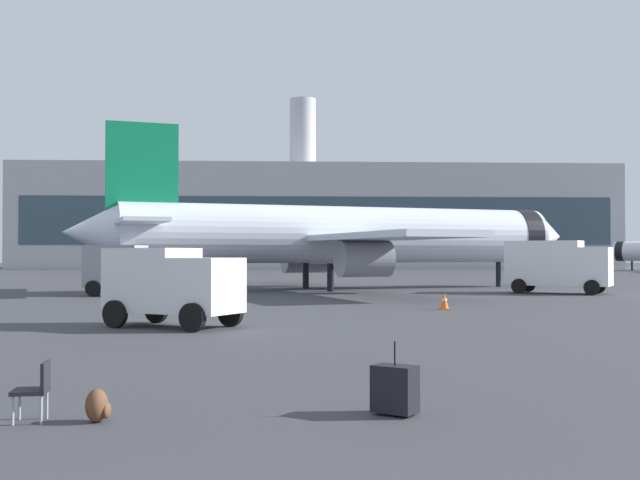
% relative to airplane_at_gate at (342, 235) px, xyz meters
% --- Properties ---
extents(airplane_at_gate, '(35.03, 31.98, 10.50)m').
position_rel_airplane_at_gate_xyz_m(airplane_at_gate, '(0.00, 0.00, 0.00)').
color(airplane_at_gate, silver).
rests_on(airplane_at_gate, ground).
extents(service_truck, '(5.13, 3.28, 2.90)m').
position_rel_airplane_at_gate_xyz_m(service_truck, '(-12.90, -7.00, -2.05)').
color(service_truck, gray).
rests_on(service_truck, ground).
extents(fuel_truck, '(6.39, 5.10, 3.20)m').
position_rel_airplane_at_gate_xyz_m(fuel_truck, '(12.60, -5.91, -1.88)').
color(fuel_truck, white).
rests_on(fuel_truck, ground).
extents(cargo_van, '(4.81, 3.99, 2.60)m').
position_rel_airplane_at_gate_xyz_m(cargo_van, '(-7.69, -26.58, -2.21)').
color(cargo_van, white).
rests_on(cargo_van, ground).
extents(safety_cone_near, '(0.44, 0.44, 0.72)m').
position_rel_airplane_at_gate_xyz_m(safety_cone_near, '(2.98, -18.86, -3.30)').
color(safety_cone_near, '#F2590C').
rests_on(safety_cone_near, ground).
extents(safety_cone_mid, '(0.44, 0.44, 0.70)m').
position_rel_airplane_at_gate_xyz_m(safety_cone_mid, '(-7.75, 7.20, -3.31)').
color(safety_cone_mid, '#F2590C').
rests_on(safety_cone_mid, ground).
extents(rolling_suitcase, '(0.75, 0.70, 1.10)m').
position_rel_airplane_at_gate_xyz_m(rolling_suitcase, '(-2.39, -40.81, -3.27)').
color(rolling_suitcase, black).
rests_on(rolling_suitcase, ground).
extents(traveller_backpack, '(0.36, 0.40, 0.48)m').
position_rel_airplane_at_gate_xyz_m(traveller_backpack, '(-6.71, -41.09, -3.42)').
color(traveller_backpack, brown).
rests_on(traveller_backpack, ground).
extents(gate_chair, '(0.52, 0.52, 0.86)m').
position_rel_airplane_at_gate_xyz_m(gate_chair, '(-7.61, -41.04, -3.16)').
color(gate_chair, black).
rests_on(gate_chair, ground).
extents(terminal_building, '(96.75, 23.08, 28.72)m').
position_rel_airplane_at_gate_xyz_m(terminal_building, '(1.85, 79.91, 4.79)').
color(terminal_building, '#B2B2B7').
rests_on(terminal_building, ground).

